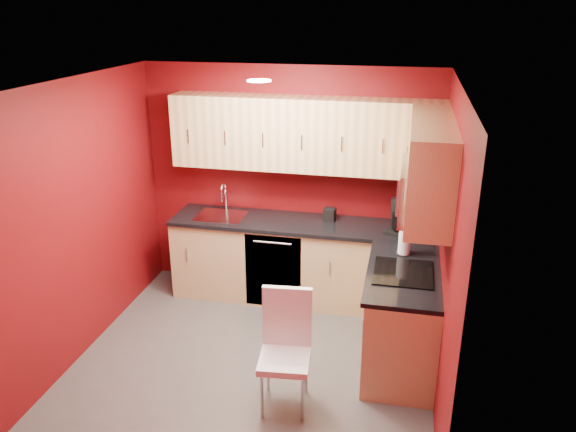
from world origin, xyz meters
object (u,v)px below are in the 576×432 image
at_px(napkin_holder, 330,214).
at_px(paper_towel, 404,241).
at_px(sink, 221,212).
at_px(dining_chair, 285,354).
at_px(microwave, 424,191).
at_px(coffee_maker, 399,217).

height_order(napkin_holder, paper_towel, paper_towel).
bearing_deg(sink, dining_chair, -58.12).
height_order(paper_towel, dining_chair, paper_towel).
bearing_deg(napkin_holder, sink, -174.69).
xyz_separation_m(microwave, sink, (-2.09, 1.00, -0.72)).
bearing_deg(napkin_holder, coffee_maker, -15.26).
height_order(sink, napkin_holder, sink).
distance_m(coffee_maker, napkin_holder, 0.76).
bearing_deg(sink, napkin_holder, 5.31).
xyz_separation_m(coffee_maker, paper_towel, (0.07, -0.51, -0.04)).
relative_size(sink, coffee_maker, 1.53).
xyz_separation_m(microwave, napkin_holder, (-0.92, 1.11, -0.69)).
bearing_deg(sink, paper_towel, -17.01).
xyz_separation_m(microwave, paper_towel, (-0.12, 0.40, -0.62)).
xyz_separation_m(napkin_holder, dining_chair, (-0.07, -1.89, -0.48)).
distance_m(napkin_holder, dining_chair, 1.96).
distance_m(microwave, sink, 2.43).
relative_size(napkin_holder, paper_towel, 0.50).
height_order(sink, paper_towel, sink).
xyz_separation_m(napkin_holder, paper_towel, (0.80, -0.71, 0.06)).
bearing_deg(coffee_maker, microwave, -54.84).
xyz_separation_m(sink, dining_chair, (1.11, -1.78, -0.45)).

